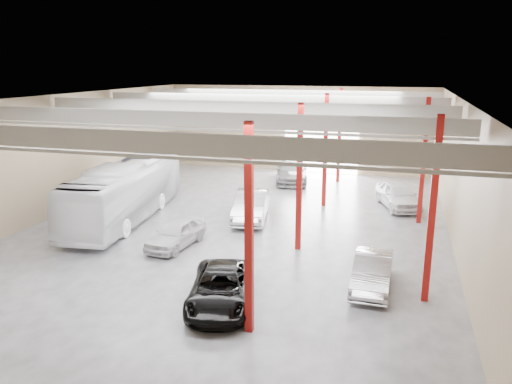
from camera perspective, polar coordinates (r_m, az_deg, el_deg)
The scene contains 8 objects.
depot_shell at distance 26.39m, azimuth -1.73°, elevation 6.34°, with size 22.12×32.12×7.06m.
coach_bus at distance 29.41m, azimuth -14.68°, elevation 0.06°, with size 2.73×11.69×3.26m, color white.
black_sedan at distance 18.70m, azimuth -4.07°, elevation -10.93°, with size 2.21×4.78×1.33m, color black.
car_row_a at distance 24.70m, azimuth -9.15°, elevation -4.69°, with size 1.58×3.92×1.33m, color silver.
car_row_b at distance 28.50m, azimuth -0.58°, elevation -1.60°, with size 1.73×4.97×1.64m, color silver.
car_row_c at distance 38.01m, azimuth 4.09°, elevation 2.39°, with size 2.27×5.58×1.62m, color slate.
car_right_near at distance 20.53m, azimuth 13.16°, elevation -8.87°, with size 1.44×4.12×1.36m, color #B0AFB4.
car_right_far at distance 32.20m, azimuth 15.94°, elevation -0.34°, with size 1.87×4.65×1.59m, color silver.
Camera 1 is at (8.24, -24.36, 8.63)m, focal length 35.00 mm.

